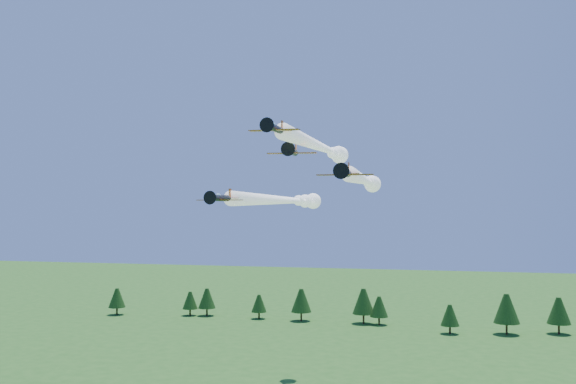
% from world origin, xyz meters
% --- Properties ---
extents(plane_lead, '(7.46, 54.90, 3.70)m').
position_xyz_m(plane_lead, '(2.01, 22.03, 48.96)').
color(plane_lead, black).
rests_on(plane_lead, ground).
extents(plane_left, '(10.13, 58.18, 3.70)m').
position_xyz_m(plane_left, '(-7.88, 32.92, 39.26)').
color(plane_left, black).
rests_on(plane_left, ground).
extents(plane_right, '(8.49, 54.15, 3.70)m').
position_xyz_m(plane_right, '(9.24, 28.81, 42.98)').
color(plane_right, black).
rests_on(plane_right, ground).
extents(plane_slot, '(8.15, 8.85, 2.86)m').
position_xyz_m(plane_slot, '(0.06, 5.68, 46.90)').
color(plane_slot, black).
rests_on(plane_slot, ground).
extents(treeline, '(172.17, 19.00, 11.98)m').
position_xyz_m(treeline, '(15.01, 111.63, 6.73)').
color(treeline, '#382314').
rests_on(treeline, ground).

